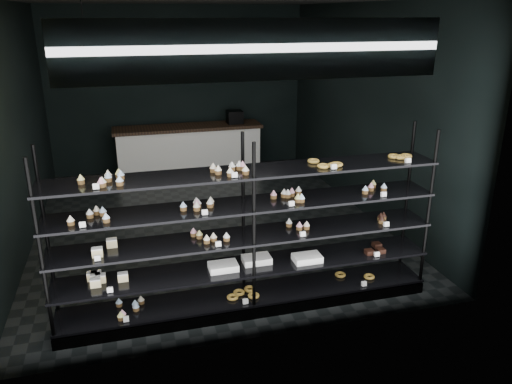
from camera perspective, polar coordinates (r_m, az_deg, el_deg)
room at (r=7.26m, az=-5.92°, el=8.26°), size 5.01×6.01×3.20m
display_shelf at (r=5.29m, az=-1.12°, el=-7.27°), size 4.00×0.50×1.91m
signage at (r=4.27m, az=0.46°, el=15.93°), size 3.30×0.05×0.50m
pendant_lamp at (r=5.84m, az=-18.60°, el=13.03°), size 0.30×0.30×0.88m
service_counter at (r=9.94m, az=-7.60°, el=4.81°), size 2.85×0.65×1.23m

